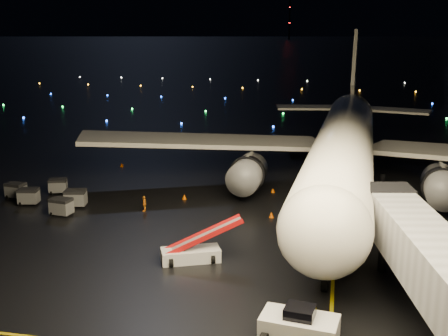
{
  "coord_description": "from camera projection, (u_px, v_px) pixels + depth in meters",
  "views": [
    {
      "loc": [
        11.88,
        -36.17,
        17.44
      ],
      "look_at": [
        1.86,
        12.0,
        5.0
      ],
      "focal_mm": 45.0,
      "sensor_mm": 36.0,
      "label": 1
    }
  ],
  "objects": [
    {
      "name": "airliner",
      "position": [
        346.0,
        112.0,
        60.5
      ],
      "size": [
        62.39,
        59.52,
        16.98
      ],
      "primitive_type": null,
      "rotation": [
        0.0,
        0.0,
        -0.04
      ],
      "color": "white",
      "rests_on": "ground"
    },
    {
      "name": "baggage_cart_2",
      "position": [
        58.0,
        186.0,
        60.28
      ],
      "size": [
        2.16,
        1.81,
        1.57
      ],
      "primitive_type": "cube",
      "rotation": [
        0.0,
        0.0,
        0.32
      ],
      "color": "slate",
      "rests_on": "ground"
    },
    {
      "name": "pushback_tug",
      "position": [
        299.0,
        323.0,
        31.89
      ],
      "size": [
        4.63,
        2.85,
        2.08
      ],
      "primitive_type": "cube",
      "rotation": [
        0.0,
        0.0,
        -0.14
      ],
      "color": "silver",
      "rests_on": "ground"
    },
    {
      "name": "crew_c",
      "position": [
        144.0,
        204.0,
        54.3
      ],
      "size": [
        0.46,
        0.96,
        1.58
      ],
      "primitive_type": "imported",
      "rotation": [
        0.0,
        0.0,
        -1.48
      ],
      "color": "orange",
      "rests_on": "ground"
    },
    {
      "name": "baggage_cart_4",
      "position": [
        16.0,
        191.0,
        58.54
      ],
      "size": [
        2.05,
        1.56,
        1.61
      ],
      "primitive_type": "cube",
      "rotation": [
        0.0,
        0.0,
        -0.13
      ],
      "color": "slate",
      "rests_on": "ground"
    },
    {
      "name": "belt_loader",
      "position": [
        190.0,
        241.0,
        42.58
      ],
      "size": [
        6.72,
        4.19,
        3.17
      ],
      "primitive_type": null,
      "rotation": [
        0.0,
        0.0,
        0.4
      ],
      "color": "silver",
      "rests_on": "ground"
    },
    {
      "name": "ground",
      "position": [
        322.0,
        57.0,
        325.71
      ],
      "size": [
        2000.0,
        2000.0,
        0.0
      ],
      "primitive_type": "plane",
      "color": "black",
      "rests_on": "ground"
    },
    {
      "name": "baggage_cart_0",
      "position": [
        61.0,
        207.0,
        53.17
      ],
      "size": [
        2.11,
        1.61,
        1.65
      ],
      "primitive_type": "cube",
      "rotation": [
        0.0,
        0.0,
        -0.14
      ],
      "color": "slate",
      "rests_on": "ground"
    },
    {
      "name": "radio_mast",
      "position": [
        290.0,
        15.0,
        747.35
      ],
      "size": [
        1.8,
        1.8,
        64.0
      ],
      "primitive_type": "cylinder",
      "color": "black",
      "rests_on": "ground"
    },
    {
      "name": "safety_cone_0",
      "position": [
        271.0,
        215.0,
        52.69
      ],
      "size": [
        0.53,
        0.53,
        0.56
      ],
      "primitive_type": "cone",
      "rotation": [
        0.0,
        0.0,
        -0.1
      ],
      "color": "#F05B00",
      "rests_on": "ground"
    },
    {
      "name": "taxiway_lights",
      "position": [
        292.0,
        97.0,
        141.52
      ],
      "size": [
        164.0,
        92.0,
        0.36
      ],
      "primitive_type": null,
      "color": "black",
      "rests_on": "ground"
    },
    {
      "name": "baggage_cart_3",
      "position": [
        29.0,
        196.0,
        56.45
      ],
      "size": [
        2.15,
        1.68,
        1.64
      ],
      "primitive_type": "cube",
      "rotation": [
        0.0,
        0.0,
        0.19
      ],
      "color": "slate",
      "rests_on": "ground"
    },
    {
      "name": "lane_centre",
      "position": [
        336.0,
        217.0,
        52.82
      ],
      "size": [
        0.25,
        80.0,
        0.02
      ],
      "primitive_type": "cube",
      "color": "#D8C207",
      "rests_on": "ground"
    },
    {
      "name": "safety_cone_2",
      "position": [
        184.0,
        197.0,
        58.26
      ],
      "size": [
        0.48,
        0.48,
        0.55
      ],
      "primitive_type": "cone",
      "rotation": [
        0.0,
        0.0,
        -0.01
      ],
      "color": "#F05B00",
      "rests_on": "ground"
    },
    {
      "name": "baggage_cart_1",
      "position": [
        76.0,
        198.0,
        55.72
      ],
      "size": [
        2.28,
        1.8,
        1.73
      ],
      "primitive_type": "cube",
      "rotation": [
        0.0,
        0.0,
        0.2
      ],
      "color": "slate",
      "rests_on": "ground"
    },
    {
      "name": "safety_cone_1",
      "position": [
        273.0,
        190.0,
        60.66
      ],
      "size": [
        0.52,
        0.52,
        0.47
      ],
      "primitive_type": "cone",
      "rotation": [
        0.0,
        0.0,
        0.32
      ],
      "color": "#F05B00",
      "rests_on": "ground"
    },
    {
      "name": "safety_cone_3",
      "position": [
        122.0,
        165.0,
        71.66
      ],
      "size": [
        0.55,
        0.55,
        0.54
      ],
      "primitive_type": "cone",
      "rotation": [
        0.0,
        0.0,
        -0.16
      ],
      "color": "#F05B00",
      "rests_on": "ground"
    }
  ]
}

